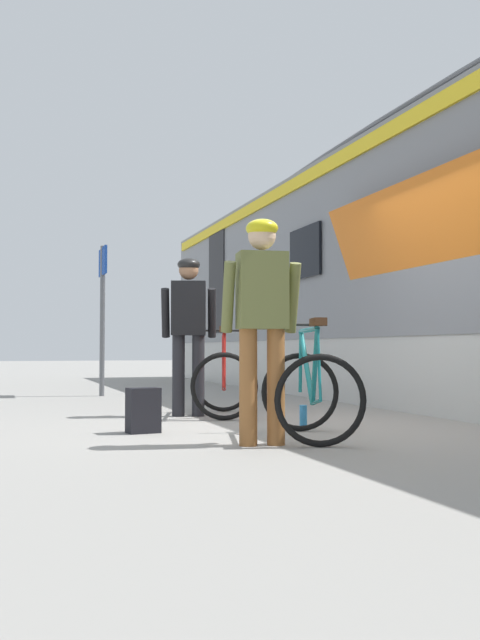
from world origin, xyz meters
TOP-DOWN VIEW (x-y plane):
  - ground_plane at (0.00, 0.00)m, footprint 80.00×80.00m
  - cyclist_near_in_dark at (-0.90, 1.45)m, footprint 0.66×0.43m
  - cyclist_far_in_olive at (-0.95, -0.99)m, footprint 0.64×0.37m
  - bicycle_near_red at (-0.51, 1.36)m, footprint 0.99×1.23m
  - bicycle_far_teal at (-0.44, -0.76)m, footprint 0.97×1.22m
  - backpack_on_platform at (-1.67, 0.09)m, footprint 0.30×0.22m
  - water_bottle_near_the_bikes at (-0.17, -0.03)m, footprint 0.07×0.07m
  - platform_sign_post at (-1.36, 5.12)m, footprint 0.08×0.70m

SIDE VIEW (x-z plane):
  - ground_plane at x=0.00m, z-range 0.00..0.00m
  - water_bottle_near_the_bikes at x=-0.17m, z-range 0.00..0.22m
  - backpack_on_platform at x=-1.67m, z-range 0.00..0.40m
  - bicycle_near_red at x=-0.51m, z-range -0.09..0.89m
  - bicycle_far_teal at x=-0.44m, z-range -0.09..0.89m
  - cyclist_near_in_dark at x=-0.90m, z-range 0.17..1.94m
  - cyclist_far_in_olive at x=-0.95m, z-range 0.17..1.94m
  - platform_sign_post at x=-1.36m, z-range 0.42..2.82m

